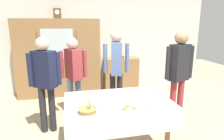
{
  "coord_description": "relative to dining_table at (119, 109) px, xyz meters",
  "views": [
    {
      "loc": [
        -0.65,
        -2.75,
        1.85
      ],
      "look_at": [
        0.0,
        0.2,
        1.12
      ],
      "focal_mm": 31.77,
      "sensor_mm": 36.0,
      "label": 1
    }
  ],
  "objects": [
    {
      "name": "person_by_cabinet",
      "position": [
        1.22,
        0.53,
        0.39
      ],
      "size": [
        0.52,
        0.32,
        1.72
      ],
      "color": "#933338",
      "rests_on": "ground"
    },
    {
      "name": "ground_plane",
      "position": [
        0.0,
        0.23,
        -0.66
      ],
      "size": [
        12.0,
        12.0,
        0.0
      ],
      "primitive_type": "plane",
      "color": "tan",
      "rests_on": "ground"
    },
    {
      "name": "dining_table",
      "position": [
        0.0,
        0.0,
        0.0
      ],
      "size": [
        1.49,
        1.01,
        0.77
      ],
      "color": "olive",
      "rests_on": "ground"
    },
    {
      "name": "back_wall",
      "position": [
        0.0,
        2.88,
        0.69
      ],
      "size": [
        6.4,
        0.1,
        2.7
      ],
      "primitive_type": "cube",
      "color": "silver",
      "rests_on": "ground"
    },
    {
      "name": "tea_cup_mid_left",
      "position": [
        0.33,
        0.28,
        0.14
      ],
      "size": [
        0.13,
        0.13,
        0.06
      ],
      "color": "white",
      "rests_on": "dining_table"
    },
    {
      "name": "spoon_mid_right",
      "position": [
        -0.27,
        0.13,
        0.12
      ],
      "size": [
        0.12,
        0.02,
        0.01
      ],
      "color": "silver",
      "rests_on": "dining_table"
    },
    {
      "name": "tea_cup_mid_right",
      "position": [
        0.5,
        0.06,
        0.14
      ],
      "size": [
        0.13,
        0.13,
        0.06
      ],
      "color": "white",
      "rests_on": "dining_table"
    },
    {
      "name": "person_beside_shelf",
      "position": [
        -0.58,
        1.27,
        0.29
      ],
      "size": [
        0.52,
        0.41,
        1.57
      ],
      "color": "slate",
      "rests_on": "ground"
    },
    {
      "name": "tea_cup_back_edge",
      "position": [
        -0.16,
        -0.11,
        0.14
      ],
      "size": [
        0.13,
        0.13,
        0.06
      ],
      "color": "silver",
      "rests_on": "dining_table"
    },
    {
      "name": "mantel_clock",
      "position": [
        -0.87,
        2.59,
        1.4
      ],
      "size": [
        0.18,
        0.11,
        0.24
      ],
      "color": "brown",
      "rests_on": "wall_cabinet"
    },
    {
      "name": "tea_cup_far_left",
      "position": [
        -0.42,
        0.26,
        0.14
      ],
      "size": [
        0.13,
        0.13,
        0.06
      ],
      "color": "white",
      "rests_on": "dining_table"
    },
    {
      "name": "spoon_far_left",
      "position": [
        -0.09,
        0.25,
        0.12
      ],
      "size": [
        0.12,
        0.02,
        0.01
      ],
      "color": "silver",
      "rests_on": "dining_table"
    },
    {
      "name": "bookshelf_low",
      "position": [
        0.74,
        2.64,
        -0.21
      ],
      "size": [
        0.94,
        0.35,
        0.89
      ],
      "color": "olive",
      "rests_on": "ground"
    },
    {
      "name": "wall_cabinet",
      "position": [
        -0.9,
        2.59,
        0.31
      ],
      "size": [
        2.05,
        0.46,
        1.93
      ],
      "color": "olive",
      "rests_on": "ground"
    },
    {
      "name": "bread_basket",
      "position": [
        -0.46,
        -0.26,
        0.15
      ],
      "size": [
        0.24,
        0.24,
        0.16
      ],
      "color": "#9E7542",
      "rests_on": "dining_table"
    },
    {
      "name": "tea_cup_near_right",
      "position": [
        0.6,
        -0.25,
        0.14
      ],
      "size": [
        0.13,
        0.13,
        0.06
      ],
      "color": "white",
      "rests_on": "dining_table"
    },
    {
      "name": "book_stack",
      "position": [
        0.74,
        2.64,
        0.27
      ],
      "size": [
        0.15,
        0.2,
        0.07
      ],
      "color": "#664C7A",
      "rests_on": "bookshelf_low"
    },
    {
      "name": "person_near_right_end",
      "position": [
        0.26,
        1.19,
        0.39
      ],
      "size": [
        0.52,
        0.39,
        1.71
      ],
      "color": "#232328",
      "rests_on": "ground"
    },
    {
      "name": "tea_cup_center",
      "position": [
        0.33,
        -0.32,
        0.14
      ],
      "size": [
        0.13,
        0.13,
        0.06
      ],
      "color": "white",
      "rests_on": "dining_table"
    },
    {
      "name": "person_behind_table_right",
      "position": [
        -1.05,
        0.77,
        0.33
      ],
      "size": [
        0.52,
        0.37,
        1.63
      ],
      "color": "#232328",
      "rests_on": "ground"
    },
    {
      "name": "pastry_plate",
      "position": [
        0.06,
        -0.29,
        0.12
      ],
      "size": [
        0.28,
        0.28,
        0.05
      ],
      "color": "white",
      "rests_on": "dining_table"
    }
  ]
}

